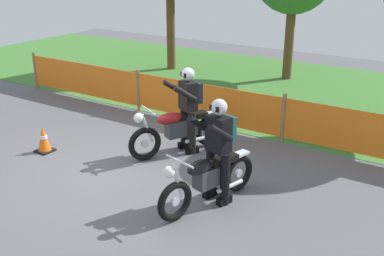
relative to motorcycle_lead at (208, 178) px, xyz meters
name	(u,v)px	position (x,y,z in m)	size (l,w,h in m)	color
ground	(121,173)	(-1.89, 0.13, -0.47)	(24.00, 24.00, 0.02)	#5B5B60
grass_verge	(269,88)	(-1.89, 6.68, -0.45)	(24.00, 7.38, 0.01)	#427A33
barrier_fence	(204,103)	(-1.89, 2.99, 0.08)	(11.45, 0.08, 1.05)	olive
motorcycle_lead	(208,178)	(0.00, 0.00, 0.00)	(0.77, 1.95, 0.94)	black
motorcycle_trailing	(178,130)	(-1.52, 1.40, 0.03)	(1.12, 1.92, 1.00)	black
rider_lead	(219,145)	(0.06, 0.21, 0.49)	(0.65, 0.76, 1.69)	black
rider_trailing	(188,105)	(-1.41, 1.61, 0.49)	(0.70, 0.79, 1.69)	black
traffic_cone	(44,139)	(-3.79, 0.02, -0.20)	(0.32, 0.32, 0.53)	black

